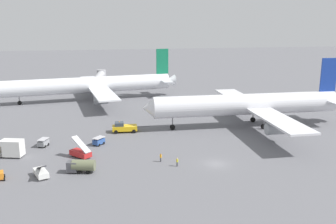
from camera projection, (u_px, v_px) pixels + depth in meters
name	position (u px, v px, depth m)	size (l,w,h in m)	color
ground_plane	(216.00, 164.00, 70.49)	(600.00, 600.00, 0.00)	slate
airliner_at_gate_left	(91.00, 85.00, 126.09)	(61.23, 50.09, 16.81)	white
airliner_being_pushed	(248.00, 105.00, 94.62)	(53.27, 49.20, 17.08)	silver
pushback_tug	(124.00, 127.00, 90.52)	(9.20, 3.35, 2.78)	gold
gse_fuel_bowser_stubby	(81.00, 166.00, 66.08)	(5.20, 2.95, 2.40)	#666B4C
gse_stair_truck_yellow	(81.00, 152.00, 73.69)	(4.50, 4.68, 4.06)	red
gse_catering_truck_tall	(9.00, 148.00, 73.72)	(6.28, 3.94, 3.50)	gold
gse_baggage_cart_near_cluster	(43.00, 143.00, 80.06)	(2.44, 3.11, 1.71)	gray
gse_belt_loader_portside	(41.00, 173.00, 64.31)	(3.13, 5.04, 3.02)	silver
gse_baggage_cart_trailing	(99.00, 141.00, 81.11)	(2.97, 3.10, 1.71)	#2D5199
gse_gpu_cart_small	(0.00, 175.00, 63.26)	(1.99, 2.38, 1.90)	orange
ground_crew_marshaller_foreground	(177.00, 162.00, 69.10)	(0.38, 0.45, 1.64)	#4C4C51
ground_crew_ramp_agent_by_cones	(161.00, 157.00, 71.33)	(0.36, 0.36, 1.67)	#4C4C51
jet_bridge	(100.00, 77.00, 150.42)	(5.95, 22.64, 6.23)	#B7B7BC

